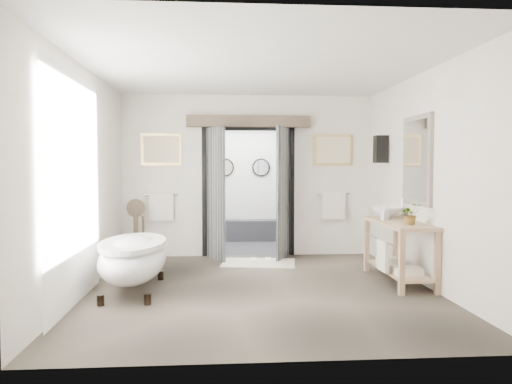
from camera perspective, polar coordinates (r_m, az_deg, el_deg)
ground_plane at (r=6.72m, az=0.38°, el=-10.97°), size 5.00×5.00×0.00m
room_shell at (r=6.40m, az=0.16°, el=5.12°), size 4.52×5.02×2.91m
shower_room at (r=10.53m, az=-1.36°, el=-0.96°), size 2.22×2.01×2.51m
back_wall_dressing at (r=8.83m, az=-0.82°, el=2.58°), size 3.82×0.78×2.52m
clawfoot_tub at (r=6.66m, az=-13.84°, el=-7.32°), size 0.82×1.83×0.89m
vanity at (r=7.27m, az=15.84°, el=-5.96°), size 0.57×1.60×0.85m
pedestal_mirror at (r=8.79m, az=-13.55°, el=-4.73°), size 0.32×0.20×1.07m
rug at (r=8.42m, az=0.31°, el=-8.08°), size 1.30×0.97×0.01m
slippers at (r=8.45m, az=0.57°, el=-7.81°), size 0.37×0.27×0.05m
basin at (r=7.64m, az=14.75°, el=-2.28°), size 0.57×0.57×0.17m
plant at (r=6.87m, az=17.26°, el=-2.41°), size 0.27×0.24×0.28m
soap_bottle_a at (r=7.32m, az=14.51°, el=-2.38°), size 0.11×0.11×0.20m
soap_bottle_b at (r=7.78m, az=14.51°, el=-2.11°), size 0.17×0.17×0.19m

